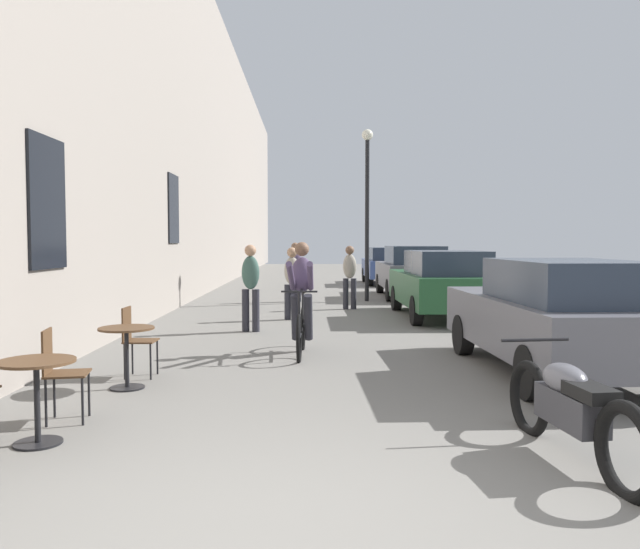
# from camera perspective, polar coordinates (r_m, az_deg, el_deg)

# --- Properties ---
(ground_plane) EXTENTS (88.00, 88.00, 0.00)m
(ground_plane) POSITION_cam_1_polar(r_m,az_deg,el_deg) (3.98, -3.79, -22.63)
(ground_plane) COLOR slate
(building_facade_left) EXTENTS (0.54, 68.00, 10.39)m
(building_facade_left) POSITION_cam_1_polar(r_m,az_deg,el_deg) (18.28, -12.80, 13.91)
(building_facade_left) COLOR gray
(building_facade_left) RESTS_ON ground_plane
(cafe_table_near) EXTENTS (0.64, 0.64, 0.72)m
(cafe_table_near) POSITION_cam_1_polar(r_m,az_deg,el_deg) (5.90, -24.27, -8.98)
(cafe_table_near) COLOR black
(cafe_table_near) RESTS_ON ground_plane
(cafe_chair_near_toward_wall) EXTENTS (0.43, 0.43, 0.89)m
(cafe_chair_near_toward_wall) POSITION_cam_1_polar(r_m,az_deg,el_deg) (6.53, -22.56, -7.83)
(cafe_chair_near_toward_wall) COLOR black
(cafe_chair_near_toward_wall) RESTS_ON ground_plane
(cafe_table_mid) EXTENTS (0.64, 0.64, 0.72)m
(cafe_table_mid) POSITION_cam_1_polar(r_m,az_deg,el_deg) (7.71, -17.11, -6.05)
(cafe_table_mid) COLOR black
(cafe_table_mid) RESTS_ON ground_plane
(cafe_chair_mid_toward_street) EXTENTS (0.39, 0.39, 0.89)m
(cafe_chair_mid_toward_street) POSITION_cam_1_polar(r_m,az_deg,el_deg) (8.33, -16.41, -5.40)
(cafe_chair_mid_toward_street) COLOR black
(cafe_chair_mid_toward_street) RESTS_ON ground_plane
(cyclist_on_bicycle) EXTENTS (0.52, 1.76, 1.74)m
(cyclist_on_bicycle) POSITION_cam_1_polar(r_m,az_deg,el_deg) (9.62, -1.68, -2.40)
(cyclist_on_bicycle) COLOR black
(cyclist_on_bicycle) RESTS_ON ground_plane
(pedestrian_near) EXTENTS (0.38, 0.30, 1.66)m
(pedestrian_near) POSITION_cam_1_polar(r_m,az_deg,el_deg) (12.01, -6.31, -0.75)
(pedestrian_near) COLOR #26262D
(pedestrian_near) RESTS_ON ground_plane
(pedestrian_mid) EXTENTS (0.37, 0.28, 1.59)m
(pedestrian_mid) POSITION_cam_1_polar(r_m,az_deg,el_deg) (13.79, -2.54, -0.42)
(pedestrian_mid) COLOR #26262D
(pedestrian_mid) RESTS_ON ground_plane
(pedestrian_far) EXTENTS (0.36, 0.27, 1.61)m
(pedestrian_far) POSITION_cam_1_polar(r_m,az_deg,el_deg) (15.93, 2.71, 0.09)
(pedestrian_far) COLOR #26262D
(pedestrian_far) RESTS_ON ground_plane
(pedestrian_furthest) EXTENTS (0.36, 0.27, 1.68)m
(pedestrian_furthest) POSITION_cam_1_polar(r_m,az_deg,el_deg) (17.87, -2.26, 0.55)
(pedestrian_furthest) COLOR #26262D
(pedestrian_furthest) RESTS_ON ground_plane
(street_lamp) EXTENTS (0.32, 0.32, 4.90)m
(street_lamp) POSITION_cam_1_polar(r_m,az_deg,el_deg) (18.15, 4.30, 7.40)
(street_lamp) COLOR black
(street_lamp) RESTS_ON ground_plane
(parked_car_nearest) EXTENTS (1.85, 4.23, 1.49)m
(parked_car_nearest) POSITION_cam_1_polar(r_m,az_deg,el_deg) (8.63, 20.56, -3.47)
(parked_car_nearest) COLOR #595960
(parked_car_nearest) RESTS_ON ground_plane
(parked_car_second) EXTENTS (1.83, 4.26, 1.51)m
(parked_car_second) POSITION_cam_1_polar(r_m,az_deg,el_deg) (14.39, 10.98, -0.76)
(parked_car_second) COLOR #23512D
(parked_car_second) RESTS_ON ground_plane
(parked_car_third) EXTENTS (1.92, 4.45, 1.58)m
(parked_car_third) POSITION_cam_1_polar(r_m,az_deg,el_deg) (19.53, 8.34, 0.35)
(parked_car_third) COLOR #595960
(parked_car_third) RESTS_ON ground_plane
(parked_car_fourth) EXTENTS (1.78, 4.16, 1.48)m
(parked_car_fourth) POSITION_cam_1_polar(r_m,az_deg,el_deg) (25.38, 6.10, 0.86)
(parked_car_fourth) COLOR #384C84
(parked_car_fourth) RESTS_ON ground_plane
(parked_motorcycle) EXTENTS (0.62, 2.14, 0.92)m
(parked_motorcycle) POSITION_cam_1_polar(r_m,az_deg,el_deg) (5.43, 21.85, -11.23)
(parked_motorcycle) COLOR black
(parked_motorcycle) RESTS_ON ground_plane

